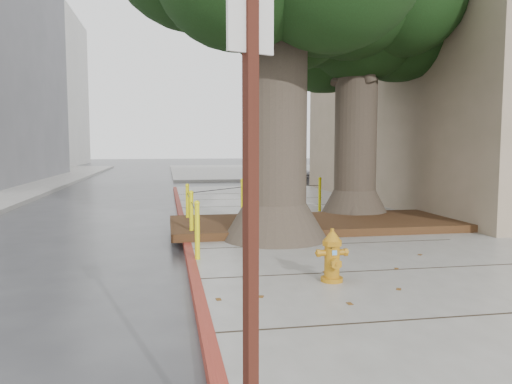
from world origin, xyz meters
The scene contains 13 objects.
ground centered at (0.00, 0.00, 0.00)m, with size 140.00×140.00×0.00m, color #28282B.
sidewalk_far centered at (6.00, 30.00, 0.07)m, with size 16.00×20.00×0.15m, color slate.
curb_red centered at (-2.00, 2.50, 0.07)m, with size 0.14×26.00×0.16m, color maroon.
planter_bed centered at (0.90, 3.90, 0.23)m, with size 6.40×2.60×0.16m, color black.
building_far_white centered at (-17.00, 45.00, 7.50)m, with size 12.00×18.00×15.00m, color silver.
building_side_white centered at (16.00, 26.00, 4.50)m, with size 10.00×10.00×9.00m, color silver.
building_side_grey centered at (22.00, 32.00, 6.00)m, with size 12.00×14.00×12.00m, color slate.
tree_far centered at (2.64, 5.32, 5.02)m, with size 4.50×3.80×7.17m.
bollard_ring centered at (-0.87, 4.38, 0.66)m, with size 3.79×5.39×0.95m.
fire_hydrant centered at (-0.22, -0.44, 0.50)m, with size 0.37×0.33×0.71m.
signpost centered at (-1.95, -4.17, 1.64)m, with size 0.25×0.11×2.63m.
car_silver centered at (3.54, 17.80, 0.60)m, with size 1.43×3.54×1.21m, color #9F9EA3.
car_red centered at (7.48, 19.11, 0.60)m, with size 1.28×3.67×1.21m, color maroon.
Camera 1 is at (-2.37, -6.67, 1.95)m, focal length 35.00 mm.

